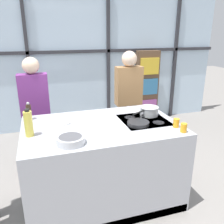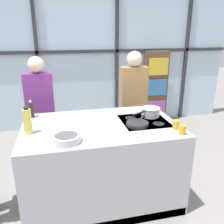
{
  "view_description": "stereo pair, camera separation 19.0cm",
  "coord_description": "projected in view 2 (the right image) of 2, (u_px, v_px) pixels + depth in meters",
  "views": [
    {
      "loc": [
        -0.61,
        -2.35,
        1.93
      ],
      "look_at": [
        0.15,
        0.1,
        1.04
      ],
      "focal_mm": 38.0,
      "sensor_mm": 36.0,
      "label": 1
    },
    {
      "loc": [
        -0.43,
        -2.4,
        1.93
      ],
      "look_at": [
        0.15,
        0.1,
        1.04
      ],
      "focal_mm": 38.0,
      "sensor_mm": 36.0,
      "label": 2
    }
  ],
  "objects": [
    {
      "name": "bookshelf",
      "position": [
        156.0,
        88.0,
        5.03
      ],
      "size": [
        0.49,
        0.19,
        1.54
      ],
      "color": "brown",
      "rests_on": "ground_plane"
    },
    {
      "name": "spectator_center_left",
      "position": [
        133.0,
        97.0,
        3.69
      ],
      "size": [
        0.41,
        0.23,
        1.64
      ],
      "rotation": [
        0.0,
        0.0,
        3.14
      ],
      "color": "#47382D",
      "rests_on": "ground_plane"
    },
    {
      "name": "frying_pan",
      "position": [
        138.0,
        124.0,
        2.59
      ],
      "size": [
        0.31,
        0.39,
        0.04
      ],
      "color": "#232326",
      "rests_on": "demo_island"
    },
    {
      "name": "white_plate",
      "position": [
        61.0,
        121.0,
        2.71
      ],
      "size": [
        0.24,
        0.24,
        0.01
      ],
      "primitive_type": "cylinder",
      "color": "white",
      "rests_on": "demo_island"
    },
    {
      "name": "juice_glass_near",
      "position": [
        182.0,
        130.0,
        2.36
      ],
      "size": [
        0.07,
        0.07,
        0.09
      ],
      "primitive_type": "cylinder",
      "color": "orange",
      "rests_on": "demo_island"
    },
    {
      "name": "saucepan",
      "position": [
        150.0,
        112.0,
        2.86
      ],
      "size": [
        0.39,
        0.27,
        0.11
      ],
      "color": "silver",
      "rests_on": "demo_island"
    },
    {
      "name": "pepper_grinder",
      "position": [
        31.0,
        110.0,
        2.81
      ],
      "size": [
        0.06,
        0.06,
        0.21
      ],
      "color": "#332319",
      "rests_on": "demo_island"
    },
    {
      "name": "ground_plane",
      "position": [
        102.0,
        195.0,
        2.93
      ],
      "size": [
        18.0,
        18.0,
        0.0
      ],
      "primitive_type": "plane",
      "color": "gray"
    },
    {
      "name": "demo_island",
      "position": [
        101.0,
        162.0,
        2.78
      ],
      "size": [
        1.7,
        1.08,
        0.94
      ],
      "color": "#A8AAB2",
      "rests_on": "ground_plane"
    },
    {
      "name": "spectator_far_left",
      "position": [
        40.0,
        105.0,
        3.4
      ],
      "size": [
        0.4,
        0.22,
        1.6
      ],
      "rotation": [
        0.0,
        0.0,
        3.14
      ],
      "color": "black",
      "rests_on": "ground_plane"
    },
    {
      "name": "mixing_bowl",
      "position": [
        66.0,
        138.0,
        2.2
      ],
      "size": [
        0.26,
        0.26,
        0.07
      ],
      "color": "silver",
      "rests_on": "demo_island"
    },
    {
      "name": "back_window_wall",
      "position": [
        78.0,
        58.0,
        4.66
      ],
      "size": [
        6.4,
        0.1,
        2.8
      ],
      "color": "silver",
      "rests_on": "ground_plane"
    },
    {
      "name": "oil_bottle",
      "position": [
        28.0,
        121.0,
        2.36
      ],
      "size": [
        0.08,
        0.08,
        0.28
      ],
      "color": "#E0CC4C",
      "rests_on": "demo_island"
    },
    {
      "name": "juice_glass_far",
      "position": [
        176.0,
        125.0,
        2.49
      ],
      "size": [
        0.07,
        0.07,
        0.09
      ],
      "primitive_type": "cylinder",
      "color": "orange",
      "rests_on": "demo_island"
    }
  ]
}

